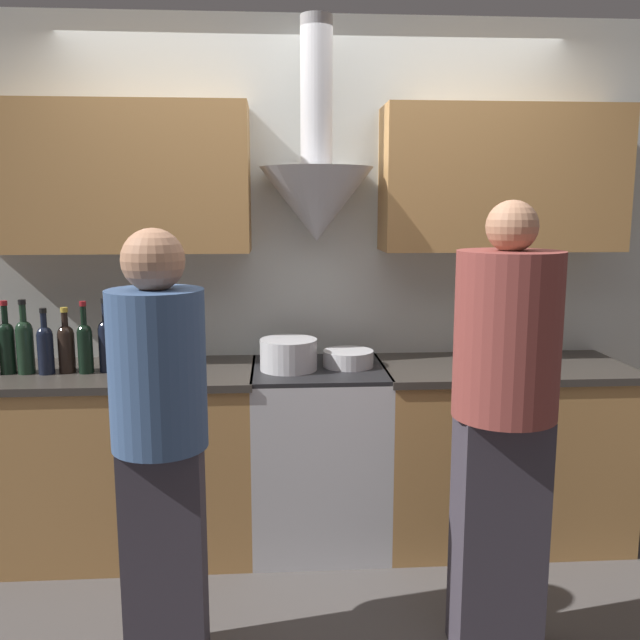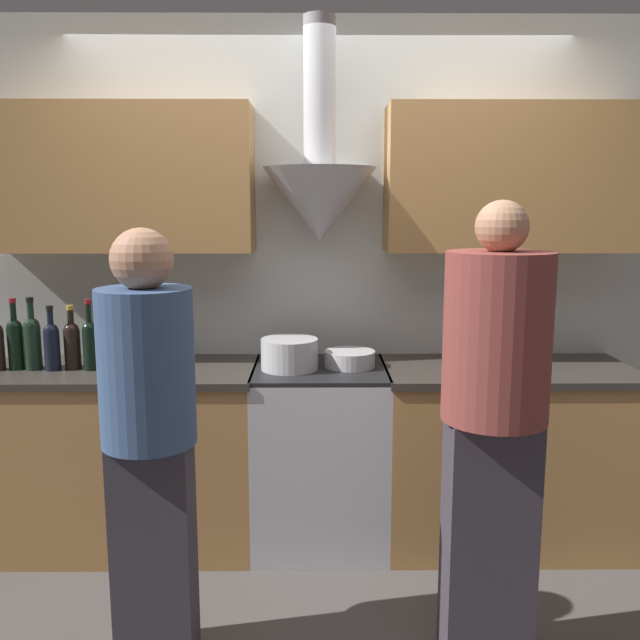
% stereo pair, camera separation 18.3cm
% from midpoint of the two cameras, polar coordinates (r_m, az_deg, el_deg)
% --- Properties ---
extents(ground_plane, '(12.00, 12.00, 0.00)m').
position_cam_midpoint_polar(ground_plane, '(3.33, -1.41, -20.58)').
color(ground_plane, '#4C4744').
extents(wall_back, '(8.40, 0.55, 2.60)m').
position_cam_midpoint_polar(wall_back, '(3.47, -2.23, 6.22)').
color(wall_back, silver).
rests_on(wall_back, ground_plane).
extents(counter_left, '(1.31, 0.62, 0.90)m').
position_cam_midpoint_polar(counter_left, '(3.53, -17.93, -11.16)').
color(counter_left, '#B27F47').
rests_on(counter_left, ground_plane).
extents(counter_right, '(1.21, 0.62, 0.90)m').
position_cam_midpoint_polar(counter_right, '(3.58, 13.46, -10.66)').
color(counter_right, '#B27F47').
rests_on(counter_right, ground_plane).
extents(stove_range, '(0.65, 0.60, 0.90)m').
position_cam_midpoint_polar(stove_range, '(3.42, -1.68, -11.26)').
color(stove_range, silver).
rests_on(stove_range, ground_plane).
extents(wine_bottle_1, '(0.07, 0.07, 0.34)m').
position_cam_midpoint_polar(wine_bottle_1, '(3.50, -26.25, -1.87)').
color(wine_bottle_1, black).
rests_on(wine_bottle_1, counter_left).
extents(wine_bottle_2, '(0.08, 0.08, 0.35)m').
position_cam_midpoint_polar(wine_bottle_2, '(3.47, -25.00, -1.83)').
color(wine_bottle_2, black).
rests_on(wine_bottle_2, counter_left).
extents(wine_bottle_3, '(0.07, 0.07, 0.31)m').
position_cam_midpoint_polar(wine_bottle_3, '(3.42, -23.56, -2.11)').
color(wine_bottle_3, black).
rests_on(wine_bottle_3, counter_left).
extents(wine_bottle_4, '(0.08, 0.08, 0.31)m').
position_cam_midpoint_polar(wine_bottle_4, '(3.41, -22.04, -2.05)').
color(wine_bottle_4, black).
rests_on(wine_bottle_4, counter_left).
extents(wine_bottle_5, '(0.07, 0.07, 0.34)m').
position_cam_midpoint_polar(wine_bottle_5, '(3.37, -20.66, -1.99)').
color(wine_bottle_5, black).
rests_on(wine_bottle_5, counter_left).
extents(wine_bottle_6, '(0.07, 0.07, 0.35)m').
position_cam_midpoint_polar(wine_bottle_6, '(3.36, -19.04, -1.80)').
color(wine_bottle_6, black).
rests_on(wine_bottle_6, counter_left).
extents(stock_pot, '(0.27, 0.27, 0.15)m').
position_cam_midpoint_polar(stock_pot, '(3.24, -4.28, -2.92)').
color(stock_pot, silver).
rests_on(stock_pot, stove_range).
extents(mixing_bowl, '(0.25, 0.25, 0.08)m').
position_cam_midpoint_polar(mixing_bowl, '(3.30, 0.81, -3.26)').
color(mixing_bowl, silver).
rests_on(mixing_bowl, stove_range).
extents(orange_fruit, '(0.09, 0.09, 0.09)m').
position_cam_midpoint_polar(orange_fruit, '(3.19, 12.14, -3.87)').
color(orange_fruit, orange).
rests_on(orange_fruit, counter_right).
extents(person_foreground_left, '(0.34, 0.34, 1.60)m').
position_cam_midpoint_polar(person_foreground_left, '(2.50, -15.39, -9.11)').
color(person_foreground_left, '#38333D').
rests_on(person_foreground_left, ground_plane).
extents(person_foreground_right, '(0.37, 0.37, 1.69)m').
position_cam_midpoint_polar(person_foreground_right, '(2.53, 13.19, -7.73)').
color(person_foreground_right, '#38333D').
rests_on(person_foreground_right, ground_plane).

